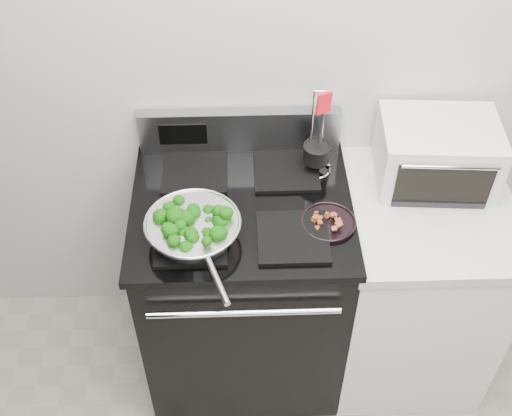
{
  "coord_description": "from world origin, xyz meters",
  "views": [
    {
      "loc": [
        -0.3,
        -0.21,
        2.55
      ],
      "look_at": [
        -0.25,
        1.36,
        0.98
      ],
      "focal_mm": 45.0,
      "sensor_mm": 36.0,
      "label": 1
    }
  ],
  "objects_px": {
    "gas_range": "(243,284)",
    "toaster_oven": "(437,153)",
    "bacon_plate": "(328,220)",
    "skillet": "(193,228)",
    "utensil_holder": "(316,157)"
  },
  "relations": [
    {
      "from": "utensil_holder",
      "to": "gas_range",
      "type": "bearing_deg",
      "value": -170.44
    },
    {
      "from": "bacon_plate",
      "to": "toaster_oven",
      "type": "relative_size",
      "value": 0.43
    },
    {
      "from": "utensil_holder",
      "to": "toaster_oven",
      "type": "xyz_separation_m",
      "value": [
        0.44,
        -0.02,
        0.03
      ]
    },
    {
      "from": "skillet",
      "to": "toaster_oven",
      "type": "bearing_deg",
      "value": 0.39
    },
    {
      "from": "utensil_holder",
      "to": "skillet",
      "type": "bearing_deg",
      "value": -164.59
    },
    {
      "from": "bacon_plate",
      "to": "utensil_holder",
      "type": "xyz_separation_m",
      "value": [
        -0.02,
        0.28,
        0.05
      ]
    },
    {
      "from": "bacon_plate",
      "to": "skillet",
      "type": "bearing_deg",
      "value": -173.03
    },
    {
      "from": "gas_range",
      "to": "utensil_holder",
      "type": "height_order",
      "value": "utensil_holder"
    },
    {
      "from": "bacon_plate",
      "to": "toaster_oven",
      "type": "xyz_separation_m",
      "value": [
        0.42,
        0.25,
        0.07
      ]
    },
    {
      "from": "utensil_holder",
      "to": "toaster_oven",
      "type": "height_order",
      "value": "utensil_holder"
    },
    {
      "from": "skillet",
      "to": "toaster_oven",
      "type": "distance_m",
      "value": 0.93
    },
    {
      "from": "gas_range",
      "to": "utensil_holder",
      "type": "xyz_separation_m",
      "value": [
        0.28,
        0.17,
        0.53
      ]
    },
    {
      "from": "utensil_holder",
      "to": "toaster_oven",
      "type": "relative_size",
      "value": 0.81
    },
    {
      "from": "gas_range",
      "to": "toaster_oven",
      "type": "relative_size",
      "value": 2.57
    },
    {
      "from": "gas_range",
      "to": "bacon_plate",
      "type": "relative_size",
      "value": 5.92
    }
  ]
}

